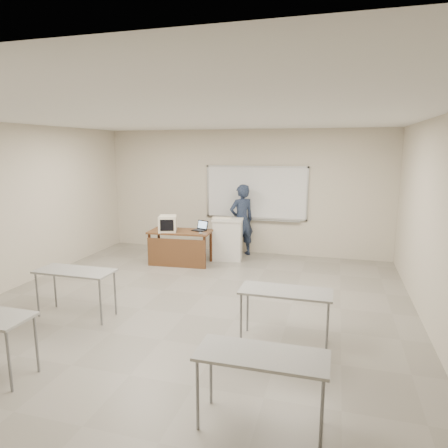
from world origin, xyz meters
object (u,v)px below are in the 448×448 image
(mouse, at_px, (201,233))
(keyboard, at_px, (222,218))
(crt_monitor, at_px, (167,224))
(instructor_desk, at_px, (179,241))
(presenter, at_px, (242,220))
(whiteboard, at_px, (256,193))
(podium, at_px, (228,239))
(laptop, at_px, (200,228))

(mouse, bearing_deg, keyboard, 70.15)
(crt_monitor, distance_m, keyboard, 1.30)
(instructor_desk, bearing_deg, presenter, 41.62)
(whiteboard, relative_size, podium, 2.60)
(laptop, height_order, keyboard, keyboard)
(crt_monitor, distance_m, mouse, 0.82)
(crt_monitor, xyz_separation_m, laptop, (0.65, 0.28, -0.12))
(laptop, height_order, mouse, laptop)
(crt_monitor, bearing_deg, laptop, 4.94)
(crt_monitor, height_order, presenter, presenter)
(keyboard, distance_m, presenter, 0.55)
(mouse, xyz_separation_m, presenter, (0.60, 1.26, 0.09))
(instructor_desk, height_order, podium, podium)
(laptop, bearing_deg, crt_monitor, -134.58)
(podium, xyz_separation_m, laptop, (-0.53, -0.45, 0.32))
(instructor_desk, bearing_deg, laptop, 29.38)
(whiteboard, relative_size, mouse, 26.91)
(podium, relative_size, laptop, 3.28)
(keyboard, bearing_deg, mouse, -115.86)
(instructor_desk, xyz_separation_m, mouse, (0.55, -0.09, 0.23))
(laptop, height_order, presenter, presenter)
(instructor_desk, distance_m, mouse, 0.60)
(instructor_desk, bearing_deg, whiteboard, 42.07)
(podium, relative_size, presenter, 0.56)
(crt_monitor, bearing_deg, presenter, 22.14)
(instructor_desk, height_order, laptop, laptop)
(instructor_desk, relative_size, laptop, 4.71)
(mouse, distance_m, presenter, 1.40)
(mouse, relative_size, keyboard, 0.20)
(mouse, relative_size, presenter, 0.05)
(mouse, bearing_deg, crt_monitor, 169.46)
(podium, height_order, crt_monitor, crt_monitor)
(presenter, bearing_deg, whiteboard, -174.01)
(podium, height_order, laptop, laptop)
(podium, relative_size, crt_monitor, 2.23)
(laptop, distance_m, keyboard, 0.66)
(podium, relative_size, mouse, 10.37)
(podium, bearing_deg, whiteboard, 49.05)
(whiteboard, xyz_separation_m, presenter, (-0.28, -0.31, -0.62))
(podium, distance_m, crt_monitor, 1.45)
(podium, xyz_separation_m, presenter, (0.22, 0.46, 0.38))
(mouse, bearing_deg, laptop, 107.90)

